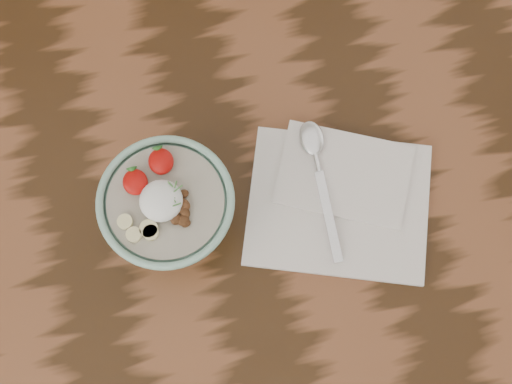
{
  "coord_description": "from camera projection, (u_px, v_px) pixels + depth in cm",
  "views": [
    {
      "loc": [
        -2.77,
        -28.84,
        167.27
      ],
      "look_at": [
        3.17,
        -6.98,
        85.1
      ],
      "focal_mm": 50.0,
      "sensor_mm": 36.0,
      "label": 1
    }
  ],
  "objects": [
    {
      "name": "table",
      "position": [
        223.0,
        188.0,
        1.06
      ],
      "size": [
        160.0,
        90.0,
        75.0
      ],
      "color": "#311D0C",
      "rests_on": "ground"
    },
    {
      "name": "breakfast_bowl",
      "position": [
        168.0,
        208.0,
        0.89
      ],
      "size": [
        16.87,
        16.87,
        11.55
      ],
      "rotation": [
        0.0,
        0.0,
        0.11
      ],
      "color": "#88B8A3",
      "rests_on": "table"
    },
    {
      "name": "napkin",
      "position": [
        339.0,
        198.0,
        0.95
      ],
      "size": [
        29.17,
        26.64,
        1.46
      ],
      "rotation": [
        0.0,
        0.0,
        -0.38
      ],
      "color": "silver",
      "rests_on": "table"
    },
    {
      "name": "spoon",
      "position": [
        316.0,
        157.0,
        0.95
      ],
      "size": [
        3.81,
        19.71,
        1.03
      ],
      "rotation": [
        0.0,
        0.0,
        -0.08
      ],
      "color": "silver",
      "rests_on": "napkin"
    }
  ]
}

